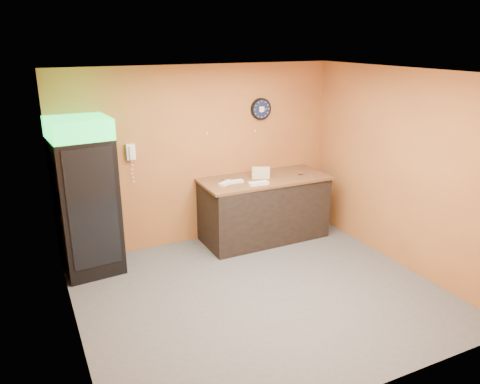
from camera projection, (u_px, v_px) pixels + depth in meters
floor at (260, 293)px, 6.11m from camera, size 4.50×4.50×0.00m
back_wall at (202, 156)px, 7.37m from camera, size 4.50×0.02×2.80m
left_wall at (66, 222)px, 4.73m from camera, size 0.02×4.00×2.80m
right_wall at (402, 170)px, 6.59m from camera, size 0.02×4.00×2.80m
ceiling at (264, 73)px, 5.22m from camera, size 4.50×4.00×0.02m
beverage_cooler at (86, 200)px, 6.37m from camera, size 0.83×0.84×2.19m
prep_counter at (264, 209)px, 7.64m from camera, size 2.01×0.91×1.00m
wall_clock at (261, 109)px, 7.56m from camera, size 0.35×0.06×0.35m
wall_phone at (131, 152)px, 6.80m from camera, size 0.13×0.11×0.23m
butcher_paper at (264, 179)px, 7.48m from camera, size 2.08×0.94×0.04m
sub_roll_stack at (261, 173)px, 7.41m from camera, size 0.30×0.20×0.18m
wrapped_sandwich_left at (226, 183)px, 7.14m from camera, size 0.28×0.23×0.04m
wrapped_sandwich_mid at (258, 183)px, 7.11m from camera, size 0.32×0.15×0.04m
wrapped_sandwich_right at (235, 182)px, 7.21m from camera, size 0.26×0.11×0.04m
kitchen_tool at (268, 174)px, 7.56m from camera, size 0.06×0.06×0.06m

